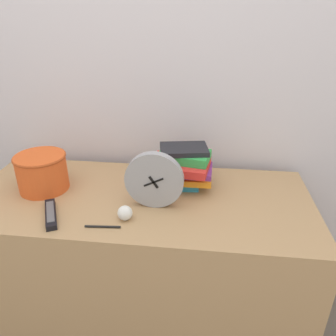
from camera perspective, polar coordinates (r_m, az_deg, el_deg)
wall_back at (r=1.52m, az=-2.91°, el=16.83°), size 6.00×0.04×2.40m
desk at (r=1.56m, az=-4.55°, el=-17.05°), size 1.38×0.60×0.76m
desk_clock at (r=1.21m, az=-2.42°, el=-2.16°), size 0.22×0.04×0.22m
book_stack at (r=1.36m, az=2.34°, el=0.17°), size 0.27×0.21×0.17m
basket at (r=1.43m, az=-21.09°, el=-0.51°), size 0.21×0.21×0.15m
tv_remote at (r=1.27m, az=-19.75°, el=-7.53°), size 0.12×0.18×0.02m
crumpled_paper_ball at (r=1.18m, az=-7.51°, el=-7.77°), size 0.05×0.05×0.05m
pen at (r=1.16m, az=-11.31°, el=-9.98°), size 0.12×0.02×0.01m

